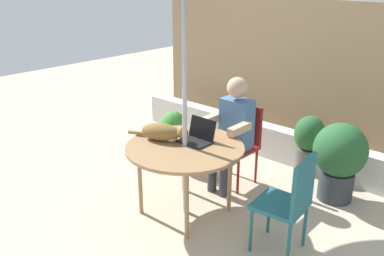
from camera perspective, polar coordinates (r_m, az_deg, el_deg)
The scene contains 12 objects.
ground_plane at distance 4.24m, azimuth -0.93°, elevation -11.39°, with size 14.00×14.00×0.00m, color #BCAD93.
fence_back at distance 5.73m, azimuth 15.79°, elevation 6.95°, with size 4.98×0.08×1.93m, color #937756.
planter_wall_low at distance 5.39m, azimuth 11.67°, elevation -2.09°, with size 4.48×0.20×0.41m, color beige.
patio_table at distance 3.93m, azimuth -0.98°, elevation -3.14°, with size 1.12×1.12×0.72m.
chair_occupied at distance 4.63m, azimuth 6.66°, elevation -1.40°, with size 0.40×0.40×0.89m.
chair_empty at distance 3.52m, azimuth 13.38°, elevation -9.35°, with size 0.44×0.44×0.89m.
person_seated at distance 4.44m, azimuth 5.55°, elevation 0.06°, with size 0.48×0.48×1.23m.
laptop at distance 3.99m, azimuth 0.93°, elevation -0.95°, with size 0.30×0.25×0.21m.
cat at distance 4.01m, azimuth -3.97°, elevation -0.60°, with size 0.63×0.33×0.17m.
potted_plant_near_fence at distance 4.50m, azimuth 19.56°, elevation -3.78°, with size 0.54×0.54×0.84m.
potted_plant_by_chair at distance 5.07m, azimuth -2.48°, elevation -0.95°, with size 0.33×0.33×0.68m.
potted_plant_corner at distance 5.10m, azimuth 15.75°, elevation -1.82°, with size 0.36×0.36×0.68m.
Camera 1 is at (2.47, -2.61, 2.25)m, focal length 38.89 mm.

